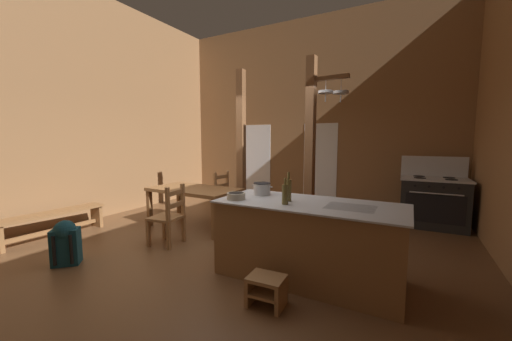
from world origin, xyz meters
TOP-DOWN VIEW (x-y plane):
  - ground_plane at (0.00, 0.00)m, footprint 7.63×8.07m
  - wall_back at (0.00, 3.70)m, footprint 7.63×0.14m
  - wall_left at (-3.49, 0.00)m, footprint 0.14×8.07m
  - glazed_door_back_left at (-1.54, 3.63)m, footprint 1.00×0.01m
  - glazed_panel_back_right at (0.34, 3.63)m, footprint 0.84×0.01m
  - kitchen_island at (1.31, -0.22)m, footprint 2.16×0.96m
  - stove_range at (2.75, 2.89)m, footprint 1.16×0.84m
  - support_post_with_pot_rack at (0.91, 1.16)m, footprint 0.68×0.27m
  - support_post_center at (-0.60, 1.39)m, footprint 0.14×0.14m
  - step_stool at (1.14, -0.99)m, footprint 0.38×0.30m
  - dining_table at (-1.23, 0.72)m, footprint 1.73×0.95m
  - ladderback_chair_near_window at (-0.96, -0.22)m, footprint 0.49×0.49m
  - ladderback_chair_by_post at (-1.15, 1.66)m, footprint 0.50×0.50m
  - bench_along_left_wall at (-2.93, -0.90)m, footprint 0.44×1.61m
  - backpack at (-1.62, -1.40)m, footprint 0.38×0.38m
  - stockpot_on_counter at (0.60, -0.05)m, footprint 0.30×0.23m
  - mixing_bowl_on_counter at (0.46, -0.47)m, footprint 0.23×0.23m
  - bottle_tall_on_counter at (1.10, -0.44)m, footprint 0.07×0.07m
  - bottle_short_on_counter at (1.07, -0.26)m, footprint 0.07×0.07m

SIDE VIEW (x-z plane):
  - ground_plane at x=0.00m, z-range -0.10..0.00m
  - step_stool at x=1.14m, z-range 0.03..0.33m
  - bench_along_left_wall at x=-2.93m, z-range 0.09..0.53m
  - backpack at x=-1.62m, z-range 0.02..0.61m
  - ladderback_chair_near_window at x=-0.96m, z-range -0.02..0.93m
  - ladderback_chair_by_post at x=-1.15m, z-range -0.02..0.93m
  - kitchen_island at x=1.31m, z-range 0.00..0.91m
  - stove_range at x=2.75m, z-range -0.18..1.14m
  - dining_table at x=-1.23m, z-range 0.28..1.02m
  - mixing_bowl_on_counter at x=0.46m, z-range 0.91..1.00m
  - stockpot_on_counter at x=0.60m, z-range 0.92..1.08m
  - glazed_door_back_left at x=-1.54m, z-range 0.00..2.05m
  - glazed_panel_back_right at x=0.34m, z-range 0.00..2.05m
  - bottle_tall_on_counter at x=1.10m, z-range 0.88..1.19m
  - bottle_short_on_counter at x=1.07m, z-range 0.88..1.23m
  - support_post_center at x=-0.60m, z-range 0.00..2.98m
  - support_post_with_pot_rack at x=0.91m, z-range 0.11..3.09m
  - wall_back at x=0.00m, z-range 0.00..4.63m
  - wall_left at x=-3.49m, z-range 0.00..4.63m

